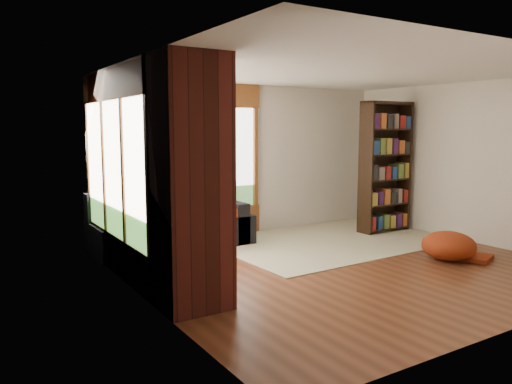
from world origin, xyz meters
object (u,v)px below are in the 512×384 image
bookshelf (385,168)px  pouf (449,245)px  dog_tan (158,204)px  dog_brindle (152,214)px  brick_chimney (190,183)px  area_rug (324,239)px  sectional_sofa (160,237)px

bookshelf → pouf: bearing=-109.4°
dog_tan → dog_brindle: (-0.30, -0.55, -0.04)m
brick_chimney → area_rug: brick_chimney is taller
sectional_sofa → dog_brindle: (-0.28, -0.47, 0.43)m
area_rug → dog_tan: size_ratio=3.95×
brick_chimney → dog_brindle: (0.16, 1.58, -0.57)m
dog_tan → pouf: bearing=-53.6°
pouf → dog_tan: size_ratio=0.78×
brick_chimney → sectional_sofa: 2.32m
area_rug → pouf: bearing=-71.9°
dog_brindle → sectional_sofa: bearing=-42.7°
area_rug → sectional_sofa: bearing=173.4°
sectional_sofa → brick_chimney: bearing=-101.4°
brick_chimney → dog_brindle: size_ratio=3.32×
sectional_sofa → pouf: bearing=-32.7°
brick_chimney → pouf: brick_chimney is taller
sectional_sofa → dog_tan: dog_tan is taller
sectional_sofa → area_rug: 2.82m
dog_brindle → area_rug: bearing=-99.0°
dog_tan → dog_brindle: dog_tan is taller
pouf → dog_tan: (-3.42, 2.36, 0.56)m
brick_chimney → pouf: size_ratio=3.48×
dog_tan → brick_chimney: bearing=-121.2°
brick_chimney → area_rug: 3.89m
sectional_sofa → dog_brindle: size_ratio=2.81×
brick_chimney → dog_tan: bearing=77.8°
area_rug → dog_brindle: size_ratio=4.83×
pouf → dog_brindle: size_ratio=0.96×
bookshelf → pouf: 2.20m
dog_brindle → bookshelf: bearing=-101.0°
brick_chimney → dog_tan: size_ratio=2.72×
area_rug → pouf: (0.64, -1.96, 0.21)m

